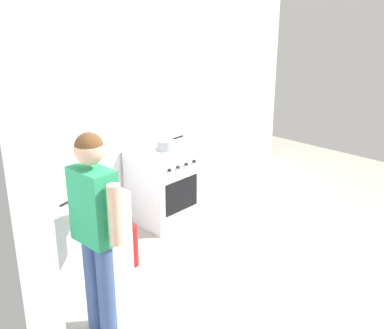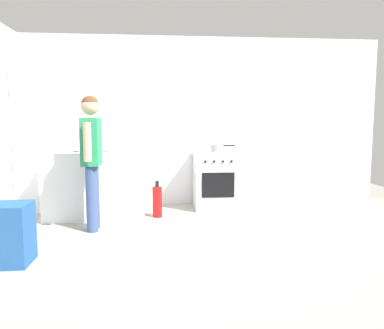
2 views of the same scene
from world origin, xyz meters
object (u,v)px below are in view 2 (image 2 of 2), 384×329
object	(u,v)px
person	(91,151)
larder_cabinet	(34,142)
oven_left	(215,180)
recycling_crate_upper	(0,219)
knife_carving	(111,152)
recycling_crate_lower	(2,249)
fire_extinguisher	(157,201)
knife_chef	(82,151)
pot	(217,148)

from	to	relation	value
person	larder_cabinet	distance (m)	1.52
oven_left	recycling_crate_upper	world-z (taller)	oven_left
oven_left	knife_carving	xyz separation A→B (m)	(-1.48, -0.53, 0.48)
knife_carving	recycling_crate_lower	distance (m)	1.91
oven_left	recycling_crate_upper	distance (m)	3.09
knife_carving	fire_extinguisher	size ratio (longest dim) A/B	0.66
recycling_crate_lower	knife_chef	bearing A→B (deg)	76.21
person	recycling_crate_upper	distance (m)	1.34
larder_cabinet	person	bearing A→B (deg)	-48.24
oven_left	recycling_crate_lower	xyz separation A→B (m)	(-2.28, -2.08, -0.29)
recycling_crate_lower	larder_cabinet	bearing A→B (deg)	99.60
recycling_crate_lower	recycling_crate_upper	world-z (taller)	recycling_crate_upper
pot	recycling_crate_upper	bearing A→B (deg)	-138.34
knife_carving	recycling_crate_upper	world-z (taller)	knife_carving
oven_left	fire_extinguisher	distance (m)	1.01
knife_carving	pot	bearing A→B (deg)	18.10
knife_carving	person	bearing A→B (deg)	-107.51
oven_left	recycling_crate_lower	size ratio (longest dim) A/B	1.63
fire_extinguisher	recycling_crate_lower	world-z (taller)	fire_extinguisher
pot	recycling_crate_upper	xyz separation A→B (m)	(-2.30, -2.05, -0.49)
person	recycling_crate_upper	xyz separation A→B (m)	(-0.64, -1.05, -0.53)
knife_carving	recycling_crate_lower	xyz separation A→B (m)	(-0.80, -1.56, -0.76)
oven_left	pot	distance (m)	0.48
oven_left	knife_carving	bearing A→B (deg)	-160.38
knife_carving	larder_cabinet	size ratio (longest dim) A/B	0.16
person	fire_extinguisher	size ratio (longest dim) A/B	3.20
oven_left	fire_extinguisher	size ratio (longest dim) A/B	1.70
recycling_crate_lower	recycling_crate_upper	distance (m)	0.28
larder_cabinet	pot	bearing A→B (deg)	-2.99
knife_chef	larder_cabinet	distance (m)	0.94
fire_extinguisher	person	bearing A→B (deg)	-144.09
knife_chef	recycling_crate_upper	distance (m)	1.77
knife_chef	knife_carving	bearing A→B (deg)	-13.83
knife_chef	knife_carving	xyz separation A→B (m)	(0.40, -0.10, -0.00)
fire_extinguisher	recycling_crate_upper	bearing A→B (deg)	-131.30
fire_extinguisher	recycling_crate_upper	distance (m)	2.15
recycling_crate_lower	recycling_crate_upper	xyz separation A→B (m)	(0.00, 0.00, 0.28)
recycling_crate_lower	larder_cabinet	world-z (taller)	larder_cabinet
larder_cabinet	knife_carving	bearing A→B (deg)	-28.16
knife_carving	larder_cabinet	bearing A→B (deg)	151.84
knife_chef	recycling_crate_upper	xyz separation A→B (m)	(-0.41, -1.66, -0.48)
fire_extinguisher	recycling_crate_lower	distance (m)	2.14
knife_chef	knife_carving	size ratio (longest dim) A/B	0.89
recycling_crate_lower	knife_carving	bearing A→B (deg)	62.70
knife_carving	knife_chef	bearing A→B (deg)	166.17
oven_left	pot	xyz separation A→B (m)	(0.02, -0.04, 0.48)
knife_carving	person	size ratio (longest dim) A/B	0.21
person	recycling_crate_lower	bearing A→B (deg)	-121.51
pot	recycling_crate_lower	world-z (taller)	pot
pot	knife_chef	world-z (taller)	pot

